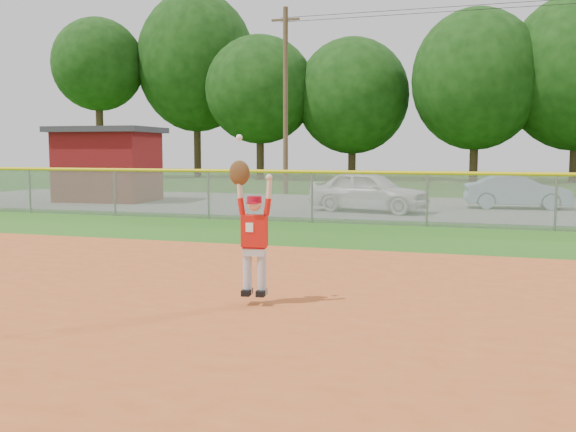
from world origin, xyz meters
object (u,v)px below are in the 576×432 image
object	(u,v)px
car_blue	(517,192)
utility_shed	(108,164)
car_white_a	(369,191)
ballplayer	(252,229)

from	to	relation	value
car_blue	utility_shed	world-z (taller)	utility_shed
car_white_a	ballplayer	bearing A→B (deg)	-164.94
utility_shed	ballplayer	world-z (taller)	utility_shed
car_blue	ballplayer	size ratio (longest dim) A/B	1.70
car_white_a	ballplayer	size ratio (longest dim) A/B	1.90
car_white_a	ballplayer	xyz separation A→B (m)	(0.91, -13.72, 0.34)
car_white_a	utility_shed	size ratio (longest dim) A/B	0.96
car_white_a	car_blue	size ratio (longest dim) A/B	1.12
car_white_a	utility_shed	world-z (taller)	utility_shed
car_white_a	utility_shed	distance (m)	11.31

